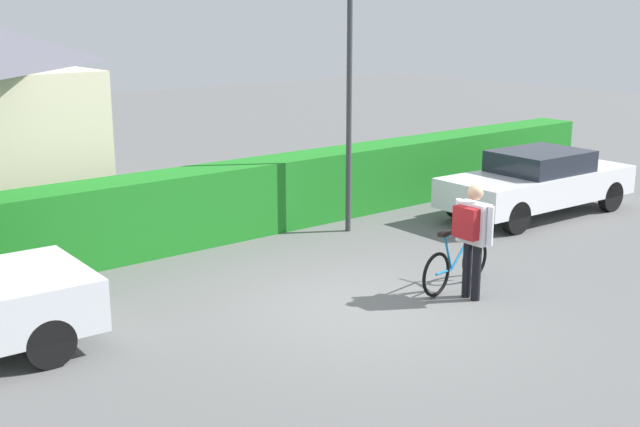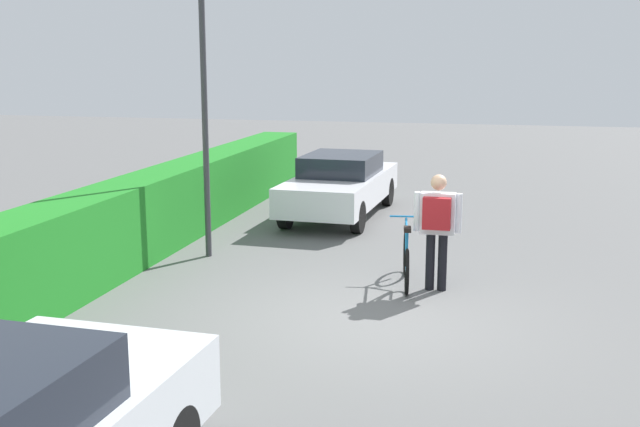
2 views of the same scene
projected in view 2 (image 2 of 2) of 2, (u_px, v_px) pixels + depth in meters
ground_plane at (371, 319)px, 9.80m from camera, size 60.00×60.00×0.00m
hedge_row at (66, 250)px, 10.65m from camera, size 20.99×0.90×1.32m
parked_car_far at (341, 184)px, 16.05m from camera, size 4.36×1.79×1.30m
bicycle at (406, 259)px, 11.26m from camera, size 1.68×0.50×0.93m
person_rider at (437, 221)px, 10.82m from camera, size 0.35×0.67×1.67m
street_lamp at (204, 76)px, 12.35m from camera, size 0.28×0.28×4.67m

